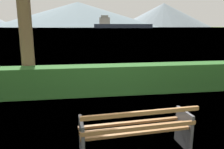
{
  "coord_description": "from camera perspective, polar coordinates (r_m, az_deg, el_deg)",
  "views": [
    {
      "loc": [
        -0.89,
        -3.25,
        2.11
      ],
      "look_at": [
        0.0,
        2.58,
        0.79
      ],
      "focal_mm": 34.83,
      "sensor_mm": 36.0,
      "label": 1
    }
  ],
  "objects": [
    {
      "name": "cargo_ship_large",
      "position": [
        268.21,
        1.77,
        12.98
      ],
      "size": [
        70.29,
        16.94,
        14.69
      ],
      "color": "#2D384C",
      "rests_on": "water_surface"
    },
    {
      "name": "distant_hills",
      "position": [
        566.83,
        -11.76,
        15.35
      ],
      "size": [
        767.05,
        397.14,
        73.51
      ],
      "color": "gray",
      "rests_on": "ground_plane"
    },
    {
      "name": "water_surface",
      "position": [
        311.11,
        -8.7,
        12.03
      ],
      "size": [
        620.0,
        620.0,
        0.0
      ],
      "primitive_type": "plane",
      "color": "#6B8EA3",
      "rests_on": "ground_plane"
    },
    {
      "name": "hedge_row",
      "position": [
        6.88,
        -0.98,
        -1.33
      ],
      "size": [
        11.45,
        0.69,
        0.91
      ],
      "primitive_type": "cube",
      "color": "#285B23",
      "rests_on": "ground_plane"
    },
    {
      "name": "park_bench",
      "position": [
        3.71,
        6.44,
        -14.34
      ],
      "size": [
        1.91,
        0.71,
        0.87
      ],
      "color": "olive",
      "rests_on": "ground_plane"
    }
  ]
}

